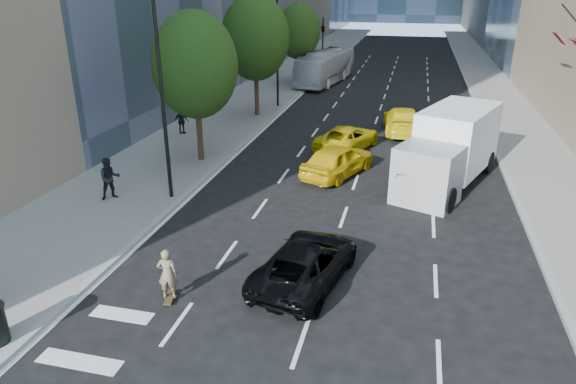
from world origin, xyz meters
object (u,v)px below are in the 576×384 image
(black_sedan_mercedes, at_px, (427,172))
(city_bus, at_px, (326,67))
(skateboarder, at_px, (168,277))
(box_truck, at_px, (450,148))
(black_sedan_lincoln, at_px, (306,262))

(black_sedan_mercedes, distance_m, city_bus, 26.51)
(skateboarder, distance_m, city_bus, 35.96)
(city_bus, bearing_deg, box_truck, -59.22)
(box_truck, bearing_deg, black_sedan_lincoln, -93.93)
(city_bus, bearing_deg, black_sedan_lincoln, -72.70)
(black_sedan_lincoln, bearing_deg, city_bus, -70.12)
(black_sedan_lincoln, xyz_separation_m, black_sedan_mercedes, (3.70, 9.00, 0.10))
(black_sedan_mercedes, bearing_deg, city_bus, -61.43)
(box_truck, bearing_deg, black_sedan_mercedes, -117.14)
(skateboarder, height_order, city_bus, city_bus)
(black_sedan_lincoln, relative_size, box_truck, 0.63)
(box_truck, bearing_deg, city_bus, 133.63)
(skateboarder, relative_size, black_sedan_lincoln, 0.33)
(city_bus, height_order, box_truck, box_truck)
(black_sedan_lincoln, distance_m, black_sedan_mercedes, 9.73)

